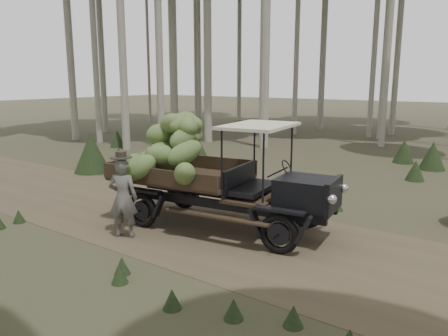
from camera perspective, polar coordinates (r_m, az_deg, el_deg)
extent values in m
plane|color=#473D2B|center=(9.70, -4.56, -7.34)|extent=(120.00, 120.00, 0.00)
cube|color=brown|center=(9.70, -4.56, -7.32)|extent=(70.00, 4.00, 0.01)
cube|color=black|center=(8.53, 10.51, -3.10)|extent=(1.12, 1.08, 0.55)
cube|color=black|center=(8.38, 14.11, -3.51)|extent=(0.23, 1.01, 0.62)
cube|color=black|center=(9.01, 1.98, -1.46)|extent=(0.27, 1.41, 0.55)
cube|color=#38281C|center=(9.72, -5.50, -1.16)|extent=(3.03, 2.17, 0.08)
cube|color=#38281C|center=(10.43, -2.78, 0.77)|extent=(2.80, 0.44, 0.32)
cube|color=#38281C|center=(8.96, -8.72, -1.14)|extent=(2.80, 0.44, 0.32)
cube|color=#38281C|center=(10.51, -11.93, 0.62)|extent=(0.30, 1.80, 0.32)
cube|color=beige|center=(8.64, 4.61, 5.53)|extent=(1.37, 1.85, 0.06)
cube|color=black|center=(9.61, 1.07, -3.60)|extent=(4.60, 0.72, 0.18)
cube|color=black|center=(8.96, -1.15, -4.72)|extent=(4.60, 0.72, 0.18)
torus|color=black|center=(9.49, 10.70, -5.51)|extent=(0.78, 0.24, 0.76)
torus|color=black|center=(8.04, 7.20, -8.54)|extent=(0.78, 0.24, 0.76)
torus|color=black|center=(10.78, -5.31, -3.29)|extent=(0.78, 0.24, 0.76)
torus|color=black|center=(9.54, -10.64, -5.43)|extent=(0.78, 0.24, 0.76)
sphere|color=beige|center=(8.78, 15.36, -2.55)|extent=(0.18, 0.18, 0.18)
sphere|color=beige|center=(7.93, 13.89, -3.98)|extent=(0.18, 0.18, 0.18)
ellipsoid|color=olive|center=(10.06, -7.88, 0.99)|extent=(0.57, 0.90, 0.62)
ellipsoid|color=olive|center=(9.59, -8.12, 2.43)|extent=(0.43, 0.69, 0.40)
ellipsoid|color=olive|center=(9.72, -4.16, 4.42)|extent=(0.89, 0.89, 0.56)
ellipsoid|color=olive|center=(9.63, -5.12, 5.82)|extent=(0.84, 0.63, 0.70)
ellipsoid|color=olive|center=(9.64, -10.50, 0.14)|extent=(0.80, 0.50, 0.58)
ellipsoid|color=olive|center=(9.07, -5.17, 1.97)|extent=(0.80, 1.03, 0.75)
ellipsoid|color=olive|center=(9.21, -5.36, 3.95)|extent=(0.58, 0.84, 0.63)
ellipsoid|color=olive|center=(9.59, -4.37, 5.32)|extent=(0.81, 0.52, 0.66)
ellipsoid|color=olive|center=(9.83, -11.36, 0.72)|extent=(0.67, 0.84, 0.54)
ellipsoid|color=olive|center=(10.41, -8.24, 2.84)|extent=(0.89, 0.49, 0.68)
ellipsoid|color=olive|center=(9.81, -5.03, 3.96)|extent=(0.82, 0.54, 0.63)
ellipsoid|color=olive|center=(9.31, -4.81, 5.36)|extent=(0.76, 0.76, 0.48)
ellipsoid|color=olive|center=(10.58, -8.29, 1.10)|extent=(0.73, 0.86, 0.54)
ellipsoid|color=olive|center=(10.35, -7.18, 2.66)|extent=(0.86, 0.71, 0.58)
ellipsoid|color=olive|center=(9.71, -5.79, 4.01)|extent=(0.79, 0.81, 0.54)
ellipsoid|color=olive|center=(9.46, -5.81, 5.88)|extent=(0.62, 0.89, 0.57)
ellipsoid|color=olive|center=(10.44, -9.55, 1.11)|extent=(0.42, 0.77, 0.61)
ellipsoid|color=olive|center=(9.21, -8.19, 1.73)|extent=(0.86, 0.75, 0.50)
ellipsoid|color=olive|center=(9.65, -8.40, 4.36)|extent=(0.67, 0.76, 0.49)
ellipsoid|color=olive|center=(9.49, -6.98, 5.77)|extent=(0.87, 0.70, 0.63)
ellipsoid|color=olive|center=(9.13, -10.96, 0.05)|extent=(0.92, 0.94, 0.76)
ellipsoid|color=olive|center=(8.49, -5.14, -0.78)|extent=(0.87, 0.89, 0.70)
imported|color=#5C5A54|center=(8.92, -13.04, -3.87)|extent=(0.70, 0.62, 1.61)
cylinder|color=#2F2921|center=(8.75, -13.29, 1.37)|extent=(0.58, 0.58, 0.02)
cylinder|color=#2F2921|center=(8.74, -13.31, 1.71)|extent=(0.29, 0.29, 0.13)
cylinder|color=#B2AD9E|center=(35.73, -1.88, 19.72)|extent=(0.22, 0.22, 16.46)
cone|color=#233319|center=(21.09, -13.75, 3.73)|extent=(0.71, 0.71, 0.78)
cone|color=#233319|center=(21.07, -8.08, 4.03)|extent=(0.77, 0.77, 0.85)
cone|color=#233319|center=(16.67, -17.23, 1.17)|extent=(0.51, 0.51, 0.57)
cone|color=#233319|center=(14.93, 23.72, -0.28)|extent=(0.59, 0.59, 0.66)
cone|color=#233319|center=(16.98, 25.60, 1.47)|extent=(0.90, 0.90, 1.00)
cone|color=#233319|center=(17.93, 22.45, 2.03)|extent=(0.80, 0.80, 0.89)
cone|color=#233319|center=(15.52, -16.93, 1.94)|extent=(1.22, 1.22, 1.36)
ellipsoid|color=#233319|center=(15.89, -16.66, 0.47)|extent=(0.53, 0.53, 0.43)
cone|color=#233319|center=(16.05, -3.20, 2.01)|extent=(0.87, 0.87, 0.97)
cone|color=#233319|center=(15.34, -13.55, 1.04)|extent=(0.76, 0.76, 0.85)
cone|color=#233319|center=(6.06, 1.26, -17.91)|extent=(0.27, 0.27, 0.30)
cone|color=#233319|center=(10.75, -25.23, -5.70)|extent=(0.27, 0.27, 0.30)
cone|color=#233319|center=(7.18, -13.50, -13.32)|extent=(0.27, 0.27, 0.30)
cone|color=#233319|center=(15.27, -13.54, -0.05)|extent=(0.27, 0.27, 0.30)
cone|color=#233319|center=(10.96, 14.64, -4.64)|extent=(0.27, 0.27, 0.30)
cone|color=#233319|center=(5.98, 9.05, -18.53)|extent=(0.27, 0.27, 0.30)
cone|color=#233319|center=(6.34, -6.80, -16.60)|extent=(0.27, 0.27, 0.30)
cone|color=#233319|center=(13.31, -7.88, -1.53)|extent=(0.27, 0.27, 0.30)
cone|color=#233319|center=(7.47, -13.19, -12.30)|extent=(0.27, 0.27, 0.30)
cone|color=#233319|center=(14.48, -9.68, -0.52)|extent=(0.27, 0.27, 0.30)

